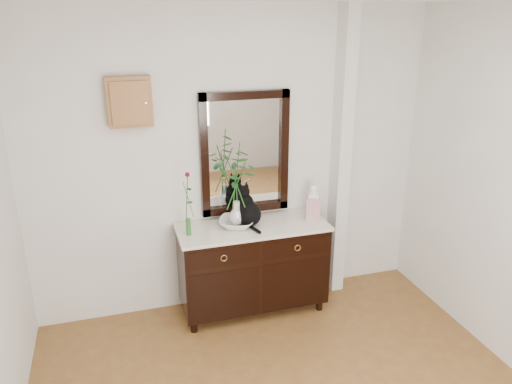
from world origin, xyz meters
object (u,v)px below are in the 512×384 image
object	(u,v)px
sideboard	(253,264)
lotus_bowl	(237,223)
ginger_jar	(313,201)
cat	(247,206)

from	to	relation	value
sideboard	lotus_bowl	xyz separation A→B (m)	(-0.14, 0.02, 0.41)
ginger_jar	cat	bearing A→B (deg)	177.32
sideboard	lotus_bowl	world-z (taller)	lotus_bowl
sideboard	cat	size ratio (longest dim) A/B	3.76
lotus_bowl	ginger_jar	bearing A→B (deg)	-0.59
sideboard	cat	bearing A→B (deg)	133.53
sideboard	ginger_jar	bearing A→B (deg)	1.03
sideboard	cat	world-z (taller)	cat
lotus_bowl	ginger_jar	size ratio (longest dim) A/B	0.93
sideboard	ginger_jar	size ratio (longest dim) A/B	4.04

